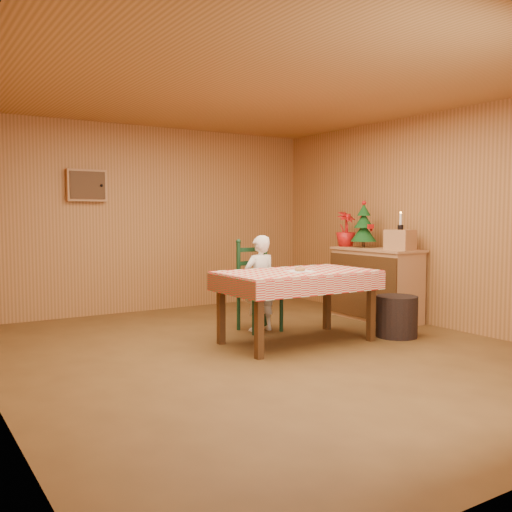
{
  "coord_description": "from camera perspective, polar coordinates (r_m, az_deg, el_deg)",
  "views": [
    {
      "loc": [
        -3.08,
        -4.63,
        1.37
      ],
      "look_at": [
        0.0,
        0.2,
        0.95
      ],
      "focal_mm": 40.0,
      "sensor_mm": 36.0,
      "label": 1
    }
  ],
  "objects": [
    {
      "name": "candle_set",
      "position": [
        7.25,
        14.25,
        3.08
      ],
      "size": [
        0.07,
        0.07,
        0.22
      ],
      "color": "black",
      "rests_on": "crate"
    },
    {
      "name": "crate",
      "position": [
        7.25,
        14.22,
        1.58
      ],
      "size": [
        0.37,
        0.37,
        0.25
      ],
      "primitive_type": "cube",
      "rotation": [
        0.0,
        0.0,
        0.26
      ],
      "color": "tan",
      "rests_on": "shelf_unit"
    },
    {
      "name": "ladder_chair",
      "position": [
        6.74,
        0.12,
        -3.19
      ],
      "size": [
        0.44,
        0.4,
        1.08
      ],
      "color": "black",
      "rests_on": "ground"
    },
    {
      "name": "seated_child",
      "position": [
        6.68,
        0.38,
        -2.74
      ],
      "size": [
        0.41,
        0.27,
        1.12
      ],
      "primitive_type": "imported",
      "rotation": [
        0.0,
        0.0,
        3.14
      ],
      "color": "white",
      "rests_on": "ground"
    },
    {
      "name": "cabin_walls",
      "position": [
        6.02,
        -1.74,
        8.53
      ],
      "size": [
        5.1,
        6.05,
        2.65
      ],
      "color": "#AD743E",
      "rests_on": "ground"
    },
    {
      "name": "storage_bin",
      "position": [
        6.59,
        13.89,
        -5.88
      ],
      "size": [
        0.56,
        0.56,
        0.46
      ],
      "primitive_type": "cylinder",
      "rotation": [
        0.0,
        0.0,
        0.26
      ],
      "color": "black",
      "rests_on": "ground"
    },
    {
      "name": "napkin",
      "position": [
        6.02,
        4.42,
        -1.52
      ],
      "size": [
        0.27,
        0.27,
        0.0
      ],
      "primitive_type": "cube",
      "rotation": [
        0.0,
        0.0,
        -0.04
      ],
      "color": "white",
      "rests_on": "dining_table"
    },
    {
      "name": "donut",
      "position": [
        6.02,
        4.42,
        -1.32
      ],
      "size": [
        0.12,
        0.12,
        0.04
      ],
      "primitive_type": "torus",
      "rotation": [
        0.0,
        0.0,
        -0.02
      ],
      "color": "#B77841",
      "rests_on": "napkin"
    },
    {
      "name": "ground",
      "position": [
        5.72,
        1.09,
        -9.65
      ],
      "size": [
        6.0,
        6.0,
        0.0
      ],
      "primitive_type": "plane",
      "color": "brown",
      "rests_on": "ground"
    },
    {
      "name": "dining_table",
      "position": [
        6.07,
        4.13,
        -2.27
      ],
      "size": [
        1.66,
        0.96,
        0.77
      ],
      "color": "#4B2C14",
      "rests_on": "ground"
    },
    {
      "name": "shelf_unit",
      "position": [
        7.57,
        11.89,
        -2.75
      ],
      "size": [
        0.54,
        1.24,
        0.93
      ],
      "color": "tan",
      "rests_on": "ground"
    },
    {
      "name": "flower_arrangement",
      "position": [
        7.89,
        8.96,
        2.69
      ],
      "size": [
        0.27,
        0.27,
        0.48
      ],
      "primitive_type": "imported",
      "rotation": [
        0.0,
        0.0,
        0.01
      ],
      "color": "#B41110",
      "rests_on": "shelf_unit"
    },
    {
      "name": "christmas_tree",
      "position": [
        7.71,
        10.72,
        2.94
      ],
      "size": [
        0.34,
        0.34,
        0.62
      ],
      "color": "#4B2C14",
      "rests_on": "shelf_unit"
    }
  ]
}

